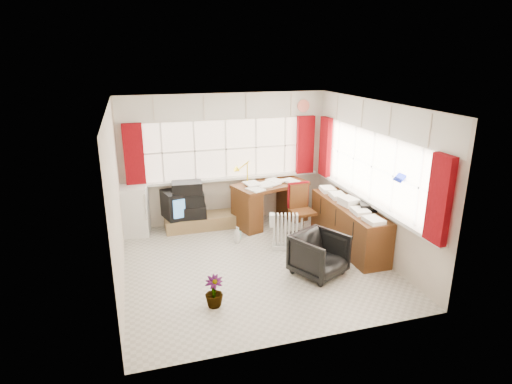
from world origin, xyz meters
TOP-DOWN VIEW (x-y plane):
  - ground at (0.00, 0.00)m, footprint 4.00×4.00m
  - room_walls at (0.00, 0.00)m, footprint 4.00×4.00m
  - window_back at (0.00, 1.94)m, footprint 3.70×0.12m
  - window_right at (1.94, 0.00)m, footprint 0.12×3.70m
  - curtains at (0.92, 0.93)m, footprint 3.83×3.83m
  - overhead_cabinets at (0.98, 0.98)m, footprint 3.98×3.98m
  - desk at (0.77, 1.57)m, footprint 1.56×1.09m
  - desk_lamp at (0.35, 1.72)m, footprint 0.16×0.13m
  - task_chair at (1.11, 0.89)m, footprint 0.44×0.46m
  - office_chair at (0.82, -0.59)m, footprint 0.94×0.95m
  - radiator at (0.64, 0.37)m, footprint 0.46×0.28m
  - credenza at (1.73, 0.20)m, footprint 0.50×2.00m
  - file_tray at (1.91, -0.05)m, footprint 0.36×0.41m
  - tv_bench at (-0.55, 1.72)m, footprint 1.40×0.50m
  - crt_tv at (-0.96, 1.77)m, footprint 0.68×0.64m
  - hifi_stack at (-0.81, 1.71)m, footprint 0.69×0.46m
  - mini_fridge at (-1.80, 1.80)m, footprint 0.61×0.62m
  - spray_bottle_a at (-0.08, 0.86)m, footprint 0.16×0.16m
  - spray_bottle_b at (-0.01, 1.02)m, footprint 0.12×0.12m
  - flower_vase at (-0.85, -1.00)m, footprint 0.28×0.28m

SIDE VIEW (x-z plane):
  - ground at x=0.00m, z-range 0.00..0.00m
  - spray_bottle_b at x=-0.01m, z-range 0.00..0.20m
  - tv_bench at x=-0.55m, z-range 0.00..0.25m
  - spray_bottle_a at x=-0.08m, z-range 0.00..0.30m
  - flower_vase at x=-0.85m, z-range 0.00..0.43m
  - radiator at x=0.64m, z-range -0.06..0.58m
  - office_chair at x=0.82m, z-range 0.00..0.65m
  - credenza at x=1.73m, z-range -0.03..0.82m
  - desk at x=0.77m, z-range 0.03..0.88m
  - mini_fridge at x=-1.80m, z-range 0.00..0.92m
  - crt_tv at x=-0.96m, z-range 0.25..0.76m
  - task_chair at x=1.11m, z-range 0.03..1.01m
  - hifi_stack at x=-0.81m, z-range 0.23..0.92m
  - file_tray at x=1.91m, z-range 0.75..0.86m
  - window_back at x=0.00m, z-range -0.85..2.75m
  - window_right at x=1.94m, z-range -0.85..2.75m
  - desk_lamp at x=0.35m, z-range 0.90..1.34m
  - curtains at x=0.92m, z-range 0.88..2.03m
  - room_walls at x=0.00m, z-range -0.50..3.50m
  - overhead_cabinets at x=0.98m, z-range 2.01..2.49m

